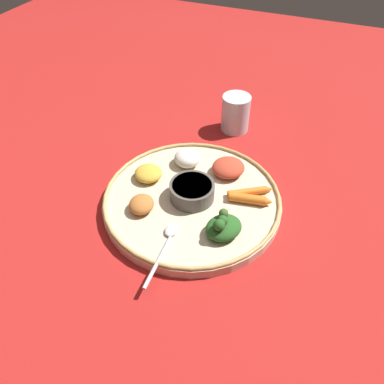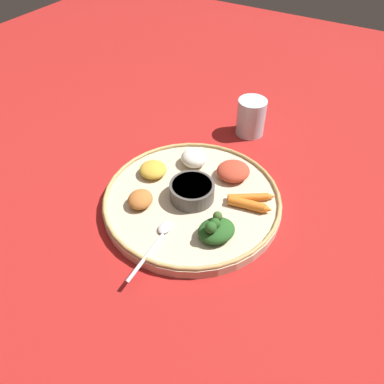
% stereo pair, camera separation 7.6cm
% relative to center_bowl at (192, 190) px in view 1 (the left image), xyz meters
% --- Properties ---
extents(ground_plane, '(2.40, 2.40, 0.00)m').
position_rel_center_bowl_xyz_m(ground_plane, '(0.00, 0.00, -0.04)').
color(ground_plane, maroon).
extents(platter, '(0.37, 0.37, 0.02)m').
position_rel_center_bowl_xyz_m(platter, '(0.00, 0.00, -0.03)').
color(platter, '#C6B293').
rests_on(platter, ground_plane).
extents(platter_rim, '(0.36, 0.36, 0.01)m').
position_rel_center_bowl_xyz_m(platter_rim, '(0.00, 0.00, -0.02)').
color(platter_rim, tan).
rests_on(platter_rim, platter).
extents(center_bowl, '(0.09, 0.09, 0.04)m').
position_rel_center_bowl_xyz_m(center_bowl, '(0.00, 0.00, 0.00)').
color(center_bowl, '#4C4742').
rests_on(center_bowl, platter).
extents(spoon, '(0.15, 0.03, 0.01)m').
position_rel_center_bowl_xyz_m(spoon, '(-0.13, -0.01, -0.02)').
color(spoon, silver).
rests_on(spoon, platter).
extents(greens_pile, '(0.09, 0.09, 0.05)m').
position_rel_center_bowl_xyz_m(greens_pile, '(-0.07, -0.09, -0.00)').
color(greens_pile, '#23511E').
rests_on(greens_pile, platter).
extents(carrot_near_spoon, '(0.03, 0.09, 0.02)m').
position_rel_center_bowl_xyz_m(carrot_near_spoon, '(0.03, -0.11, -0.01)').
color(carrot_near_spoon, orange).
rests_on(carrot_near_spoon, platter).
extents(carrot_outer, '(0.07, 0.09, 0.02)m').
position_rel_center_bowl_xyz_m(carrot_outer, '(0.05, -0.11, -0.01)').
color(carrot_outer, orange).
rests_on(carrot_outer, platter).
extents(mound_berbere_red, '(0.10, 0.10, 0.03)m').
position_rel_center_bowl_xyz_m(mound_berbere_red, '(0.10, -0.04, -0.00)').
color(mound_berbere_red, '#B73D28').
rests_on(mound_berbere_red, platter).
extents(mound_lentil_yellow, '(0.08, 0.08, 0.03)m').
position_rel_center_bowl_xyz_m(mound_lentil_yellow, '(0.02, 0.11, -0.01)').
color(mound_lentil_yellow, gold).
rests_on(mound_lentil_yellow, platter).
extents(mound_rice_white, '(0.07, 0.07, 0.03)m').
position_rel_center_bowl_xyz_m(mound_rice_white, '(0.09, 0.05, -0.00)').
color(mound_rice_white, silver).
rests_on(mound_rice_white, platter).
extents(mound_chickpea, '(0.06, 0.06, 0.03)m').
position_rel_center_bowl_xyz_m(mound_chickpea, '(-0.07, 0.08, -0.01)').
color(mound_chickpea, '#B2662D').
rests_on(mound_chickpea, platter).
extents(drinking_glass, '(0.07, 0.07, 0.09)m').
position_rel_center_bowl_xyz_m(drinking_glass, '(0.30, 0.01, 0.00)').
color(drinking_glass, silver).
rests_on(drinking_glass, ground_plane).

